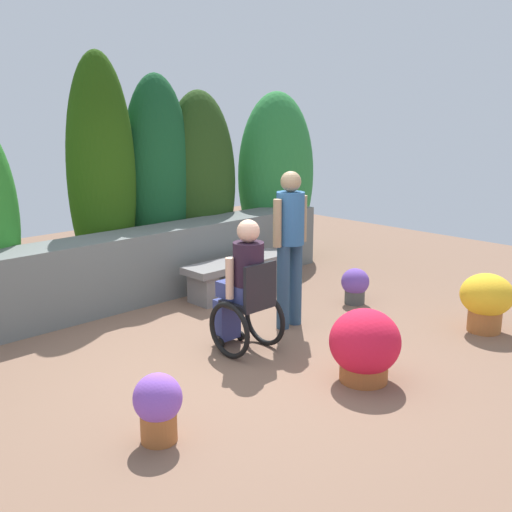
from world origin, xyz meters
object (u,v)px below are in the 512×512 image
Objects in this scene: person_standing_companion at (290,238)px; person_in_wheelchair at (245,290)px; flower_pot_terracotta_by_wall at (486,300)px; flower_pot_red_accent at (355,285)px; flower_pot_small_foreground at (365,346)px; flower_pot_purple_near at (158,405)px; stone_bench at (238,271)px.

person_in_wheelchair is at bearing -177.59° from person_standing_companion.
flower_pot_terracotta_by_wall is 1.44× the size of flower_pot_red_accent.
person_standing_companion reaches higher than flower_pot_small_foreground.
flower_pot_small_foreground reaches higher than flower_pot_red_accent.
flower_pot_terracotta_by_wall is 1.96m from flower_pot_small_foreground.
flower_pot_purple_near reaches higher than flower_pot_red_accent.
flower_pot_purple_near is at bearing -165.26° from flower_pot_red_accent.
flower_pot_small_foreground is (1.89, -0.43, 0.04)m from flower_pot_purple_near.
flower_pot_red_accent is (1.99, 0.14, -0.39)m from person_in_wheelchair.
flower_pot_small_foreground is (-1.95, 0.18, -0.03)m from flower_pot_terracotta_by_wall.
flower_pot_red_accent is 0.68× the size of flower_pot_small_foreground.
person_in_wheelchair reaches higher than flower_pot_red_accent.
person_in_wheelchair is 2.65m from flower_pot_terracotta_by_wall.
person_standing_companion is at bearing 178.74° from flower_pot_red_accent.
flower_pot_purple_near is at bearing -147.21° from person_in_wheelchair.
flower_pot_terracotta_by_wall is at bearing -9.03° from flower_pot_purple_near.
person_in_wheelchair reaches higher than stone_bench.
stone_bench is at bearing 120.85° from flower_pot_red_accent.
flower_pot_red_accent is 2.21m from flower_pot_small_foreground.
person_standing_companion is 3.85× the size of flower_pot_red_accent.
person_standing_companion is at bearing 131.32° from flower_pot_terracotta_by_wall.
person_standing_companion is 1.39m from flower_pot_red_accent.
stone_bench is 2.83m from flower_pot_small_foreground.
flower_pot_purple_near is 1.16× the size of flower_pot_red_accent.
flower_pot_red_accent is at bearing -53.59° from stone_bench.
flower_pot_small_foreground is at bearing 174.84° from flower_pot_terracotta_by_wall.
person_in_wheelchair is 2.03× the size of flower_pot_small_foreground.
person_in_wheelchair is 2.04m from flower_pot_red_accent.
person_standing_companion is (-0.40, -1.26, 0.69)m from stone_bench.
person_in_wheelchair is at bearing 147.45° from flower_pot_terracotta_by_wall.
flower_pot_red_accent is at bearing -10.28° from person_standing_companion.
flower_pot_terracotta_by_wall is at bearing -5.16° from flower_pot_small_foreground.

